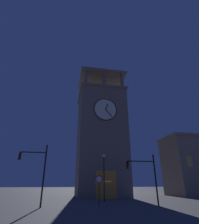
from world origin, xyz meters
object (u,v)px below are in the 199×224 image
object	(u,v)px
street_lamp	(104,168)
no_horn_sign	(99,182)
traffic_signal_near	(36,167)
traffic_signal_mid	(146,172)
clocktower	(101,139)

from	to	relation	value
street_lamp	no_horn_sign	distance (m)	5.63
no_horn_sign	traffic_signal_near	bearing A→B (deg)	-5.90
traffic_signal_mid	no_horn_sign	distance (m)	5.20
street_lamp	no_horn_sign	world-z (taller)	street_lamp
traffic_signal_mid	traffic_signal_near	bearing A→B (deg)	-3.36
traffic_signal_mid	no_horn_sign	bearing A→B (deg)	-0.17
clocktower	street_lamp	distance (m)	11.07
clocktower	traffic_signal_mid	xyz separation A→B (m)	(-2.18, 14.22, -6.91)
clocktower	traffic_signal_mid	bearing A→B (deg)	98.71
traffic_signal_near	street_lamp	xyz separation A→B (m)	(-7.95, -4.46, 0.30)
clocktower	traffic_signal_near	xyz separation A→B (m)	(9.27, 13.55, -6.47)
traffic_signal_mid	street_lamp	size ratio (longest dim) A/B	0.88
clocktower	street_lamp	world-z (taller)	clocktower
clocktower	traffic_signal_mid	size ratio (longest dim) A/B	5.07
traffic_signal_near	no_horn_sign	xyz separation A→B (m)	(-6.35, 0.66, -1.44)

